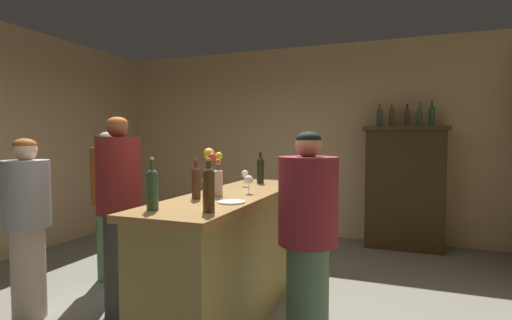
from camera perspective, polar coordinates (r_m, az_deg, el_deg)
The scene contains 22 objects.
floor at distance 3.44m, azimuth -9.12°, elevation -22.47°, with size 8.06×8.06×0.00m, color slate.
wall_back at distance 6.05m, azimuth 5.82°, elevation 2.79°, with size 6.01×0.12×2.90m, color tan.
bar_counter at distance 3.29m, azimuth -3.39°, elevation -13.87°, with size 0.64×2.21×1.04m.
display_cabinet at distance 5.55m, azimuth 21.30°, elevation -3.53°, with size 1.07×0.47×1.65m.
wine_bottle_chardonnay at distance 2.48m, azimuth -15.25°, elevation -3.97°, with size 0.08×0.08×0.33m.
wine_bottle_riesling at distance 2.88m, azimuth -8.97°, elevation -3.11°, with size 0.07×0.07×0.29m.
wine_bottle_syrah at distance 2.35m, azimuth -7.10°, elevation -4.07°, with size 0.07×0.07×0.33m.
wine_bottle_pinot at distance 3.86m, azimuth 0.66°, elevation -1.37°, with size 0.07×0.07×0.32m.
wine_glass_front at distance 3.62m, azimuth -1.67°, elevation -2.18°, with size 0.07×0.07×0.16m.
wine_glass_mid at distance 3.17m, azimuth -7.47°, elevation -3.26°, with size 0.07×0.07×0.13m.
wine_glass_rear at distance 3.13m, azimuth -1.08°, elevation -3.08°, with size 0.07×0.07×0.15m.
flower_arrangement at distance 3.03m, azimuth -6.38°, elevation -2.51°, with size 0.15×0.14×0.38m.
cheese_plate at distance 2.69m, azimuth -3.71°, elevation -6.30°, with size 0.19×0.19×0.01m, color white.
display_bottle_left at distance 5.53m, azimuth 17.99°, elevation 6.18°, with size 0.07×0.07×0.32m.
display_bottle_midleft at distance 5.53m, azimuth 19.67°, elevation 6.23°, with size 0.07×0.07×0.33m.
display_bottle_center at distance 5.53m, azimuth 21.67°, elevation 6.05°, with size 0.07×0.07×0.30m.
display_bottle_midright at distance 5.53m, azimuth 23.27°, elevation 6.05°, with size 0.07×0.07×0.32m.
display_bottle_right at distance 5.54m, azimuth 24.83°, elevation 6.17°, with size 0.08×0.08×0.34m.
patron_redhead at distance 3.68m, azimuth -31.07°, elevation -7.84°, with size 0.36×0.36×1.49m.
patron_in_navy at distance 3.39m, azimuth -19.82°, elevation -6.78°, with size 0.36×0.36×1.67m.
patron_by_cabinet at distance 4.30m, azimuth -21.20°, elevation -5.52°, with size 0.34×0.34×1.56m.
bartender at distance 2.56m, azimuth 7.76°, elevation -11.71°, with size 0.39×0.39×1.53m.
Camera 1 is at (1.55, -2.68, 1.48)m, focal length 26.72 mm.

